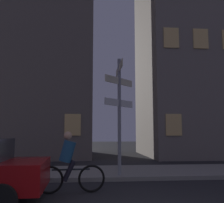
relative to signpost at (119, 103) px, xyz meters
The scene contains 5 objects.
sidewalk_kerb 2.76m from the signpost, 96.92° to the left, with size 40.00×2.99×0.14m, color gray.
signpost is the anchor object (origin of this frame).
cyclist 3.06m from the signpost, 130.12° to the right, with size 1.82×0.36×1.61m.
building_left_block 12.97m from the signpost, 120.25° to the left, with size 8.75×6.87×20.76m.
building_right_block 12.82m from the signpost, 49.42° to the left, with size 8.88×6.78×18.10m.
Camera 1 is at (-0.94, -3.70, 1.60)m, focal length 41.08 mm.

